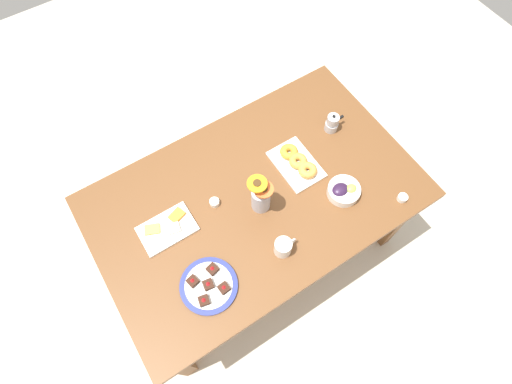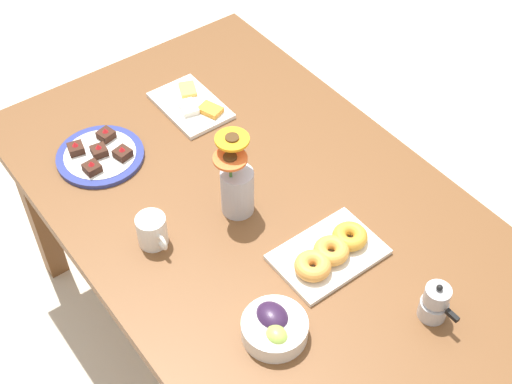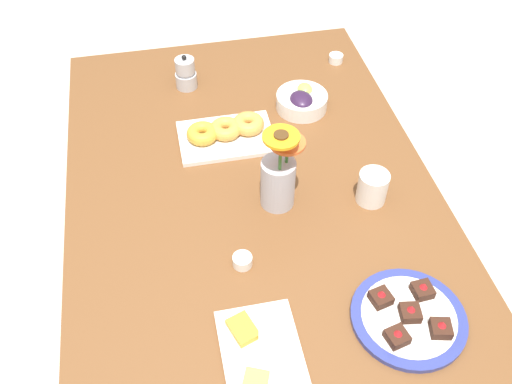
{
  "view_description": "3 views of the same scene",
  "coord_description": "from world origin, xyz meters",
  "px_view_note": "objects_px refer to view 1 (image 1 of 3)",
  "views": [
    {
      "loc": [
        -0.46,
        -0.72,
        2.51
      ],
      "look_at": [
        0.0,
        0.0,
        0.78
      ],
      "focal_mm": 28.0,
      "sensor_mm": 36.0,
      "label": 1
    },
    {
      "loc": [
        1.07,
        -0.8,
        2.22
      ],
      "look_at": [
        0.0,
        0.0,
        0.78
      ],
      "focal_mm": 50.0,
      "sensor_mm": 36.0,
      "label": 2
    },
    {
      "loc": [
        -1.01,
        0.2,
        1.87
      ],
      "look_at": [
        0.0,
        0.0,
        0.78
      ],
      "focal_mm": 40.0,
      "sensor_mm": 36.0,
      "label": 3
    }
  ],
  "objects_px": {
    "jam_cup_berry": "(402,198)",
    "cheese_platter": "(168,228)",
    "croissant_platter": "(297,163)",
    "jam_cup_honey": "(214,202)",
    "coffee_mug": "(283,247)",
    "dining_table": "(256,203)",
    "flower_vase": "(261,198)",
    "grape_bowl": "(343,191)",
    "moka_pot": "(332,123)",
    "dessert_plate": "(209,285)"
  },
  "relations": [
    {
      "from": "jam_cup_berry",
      "to": "cheese_platter",
      "type": "bearing_deg",
      "value": 155.12
    },
    {
      "from": "croissant_platter",
      "to": "jam_cup_honey",
      "type": "xyz_separation_m",
      "value": [
        -0.47,
        0.04,
        -0.01
      ]
    },
    {
      "from": "coffee_mug",
      "to": "jam_cup_honey",
      "type": "height_order",
      "value": "coffee_mug"
    },
    {
      "from": "dining_table",
      "to": "flower_vase",
      "type": "relative_size",
      "value": 6.27
    },
    {
      "from": "jam_cup_berry",
      "to": "flower_vase",
      "type": "relative_size",
      "value": 0.19
    },
    {
      "from": "flower_vase",
      "to": "cheese_platter",
      "type": "bearing_deg",
      "value": 162.68
    },
    {
      "from": "grape_bowl",
      "to": "cheese_platter",
      "type": "height_order",
      "value": "grape_bowl"
    },
    {
      "from": "grape_bowl",
      "to": "flower_vase",
      "type": "height_order",
      "value": "flower_vase"
    },
    {
      "from": "cheese_platter",
      "to": "croissant_platter",
      "type": "distance_m",
      "value": 0.72
    },
    {
      "from": "jam_cup_honey",
      "to": "jam_cup_berry",
      "type": "distance_m",
      "value": 0.92
    },
    {
      "from": "cheese_platter",
      "to": "coffee_mug",
      "type": "bearing_deg",
      "value": -43.81
    },
    {
      "from": "flower_vase",
      "to": "moka_pot",
      "type": "height_order",
      "value": "flower_vase"
    },
    {
      "from": "dining_table",
      "to": "flower_vase",
      "type": "bearing_deg",
      "value": -100.14
    },
    {
      "from": "coffee_mug",
      "to": "jam_cup_berry",
      "type": "distance_m",
      "value": 0.65
    },
    {
      "from": "dining_table",
      "to": "coffee_mug",
      "type": "relative_size",
      "value": 13.95
    },
    {
      "from": "jam_cup_berry",
      "to": "moka_pot",
      "type": "xyz_separation_m",
      "value": [
        -0.04,
        0.52,
        0.03
      ]
    },
    {
      "from": "croissant_platter",
      "to": "jam_cup_honey",
      "type": "relative_size",
      "value": 5.83
    },
    {
      "from": "cheese_platter",
      "to": "jam_cup_berry",
      "type": "relative_size",
      "value": 5.42
    },
    {
      "from": "jam_cup_honey",
      "to": "moka_pot",
      "type": "relative_size",
      "value": 0.4
    },
    {
      "from": "cheese_platter",
      "to": "jam_cup_honey",
      "type": "xyz_separation_m",
      "value": [
        0.25,
        -0.01,
        0.01
      ]
    },
    {
      "from": "grape_bowl",
      "to": "jam_cup_berry",
      "type": "xyz_separation_m",
      "value": [
        0.23,
        -0.18,
        -0.01
      ]
    },
    {
      "from": "croissant_platter",
      "to": "dessert_plate",
      "type": "xyz_separation_m",
      "value": [
        -0.69,
        -0.3,
        -0.01
      ]
    },
    {
      "from": "jam_cup_berry",
      "to": "grape_bowl",
      "type": "bearing_deg",
      "value": 141.16
    },
    {
      "from": "dining_table",
      "to": "cheese_platter",
      "type": "bearing_deg",
      "value": 169.97
    },
    {
      "from": "coffee_mug",
      "to": "jam_cup_honey",
      "type": "distance_m",
      "value": 0.4
    },
    {
      "from": "jam_cup_berry",
      "to": "flower_vase",
      "type": "distance_m",
      "value": 0.7
    },
    {
      "from": "coffee_mug",
      "to": "jam_cup_berry",
      "type": "bearing_deg",
      "value": -8.84
    },
    {
      "from": "dining_table",
      "to": "croissant_platter",
      "type": "relative_size",
      "value": 5.71
    },
    {
      "from": "croissant_platter",
      "to": "moka_pot",
      "type": "bearing_deg",
      "value": 16.89
    },
    {
      "from": "cheese_platter",
      "to": "flower_vase",
      "type": "relative_size",
      "value": 1.02
    },
    {
      "from": "jam_cup_berry",
      "to": "croissant_platter",
      "type": "bearing_deg",
      "value": 126.19
    },
    {
      "from": "moka_pot",
      "to": "flower_vase",
      "type": "bearing_deg",
      "value": -162.61
    },
    {
      "from": "dining_table",
      "to": "flower_vase",
      "type": "distance_m",
      "value": 0.18
    },
    {
      "from": "cheese_platter",
      "to": "jam_cup_honey",
      "type": "bearing_deg",
      "value": -1.39
    },
    {
      "from": "grape_bowl",
      "to": "flower_vase",
      "type": "distance_m",
      "value": 0.41
    },
    {
      "from": "jam_cup_honey",
      "to": "flower_vase",
      "type": "relative_size",
      "value": 0.19
    },
    {
      "from": "dining_table",
      "to": "jam_cup_honey",
      "type": "distance_m",
      "value": 0.23
    },
    {
      "from": "jam_cup_honey",
      "to": "dessert_plate",
      "type": "bearing_deg",
      "value": -123.72
    },
    {
      "from": "dining_table",
      "to": "moka_pot",
      "type": "distance_m",
      "value": 0.58
    },
    {
      "from": "croissant_platter",
      "to": "flower_vase",
      "type": "distance_m",
      "value": 0.3
    },
    {
      "from": "dessert_plate",
      "to": "flower_vase",
      "type": "xyz_separation_m",
      "value": [
        0.41,
        0.21,
        0.08
      ]
    },
    {
      "from": "jam_cup_berry",
      "to": "moka_pot",
      "type": "distance_m",
      "value": 0.52
    },
    {
      "from": "jam_cup_honey",
      "to": "moka_pot",
      "type": "height_order",
      "value": "moka_pot"
    },
    {
      "from": "grape_bowl",
      "to": "croissant_platter",
      "type": "xyz_separation_m",
      "value": [
        -0.09,
        0.25,
        -0.01
      ]
    },
    {
      "from": "jam_cup_berry",
      "to": "moka_pot",
      "type": "relative_size",
      "value": 0.4
    },
    {
      "from": "coffee_mug",
      "to": "dining_table",
      "type": "bearing_deg",
      "value": 81.01
    },
    {
      "from": "dessert_plate",
      "to": "moka_pot",
      "type": "height_order",
      "value": "moka_pot"
    },
    {
      "from": "cheese_platter",
      "to": "moka_pot",
      "type": "bearing_deg",
      "value": 2.34
    },
    {
      "from": "grape_bowl",
      "to": "jam_cup_honey",
      "type": "xyz_separation_m",
      "value": [
        -0.56,
        0.29,
        -0.01
      ]
    },
    {
      "from": "grape_bowl",
      "to": "jam_cup_honey",
      "type": "height_order",
      "value": "grape_bowl"
    }
  ]
}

